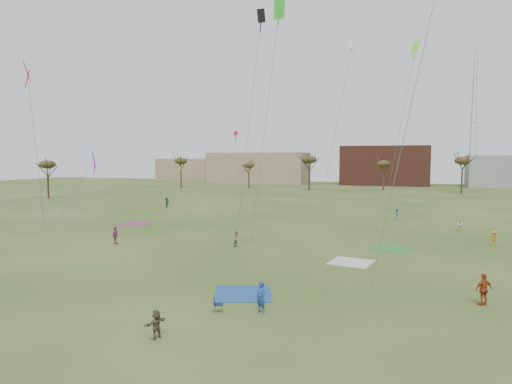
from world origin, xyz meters
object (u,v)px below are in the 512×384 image
(flyer_near_right, at_px, (261,297))
(radio_tower, at_px, (473,122))
(camp_chair_center, at_px, (218,307))
(spectator_fore_a, at_px, (484,289))

(flyer_near_right, xyz_separation_m, radio_tower, (24.92, 126.72, 18.33))
(camp_chair_center, bearing_deg, flyer_near_right, -102.11)
(camp_chair_center, bearing_deg, spectator_fore_a, -94.38)
(flyer_near_right, height_order, camp_chair_center, flyer_near_right)
(camp_chair_center, xyz_separation_m, radio_tower, (27.20, 127.36, 18.95))
(camp_chair_center, bearing_deg, radio_tower, -39.86)
(spectator_fore_a, relative_size, camp_chair_center, 2.14)
(flyer_near_right, bearing_deg, radio_tower, 104.07)
(flyer_near_right, bearing_deg, spectator_fore_a, 50.05)
(radio_tower, bearing_deg, spectator_fore_a, -96.23)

